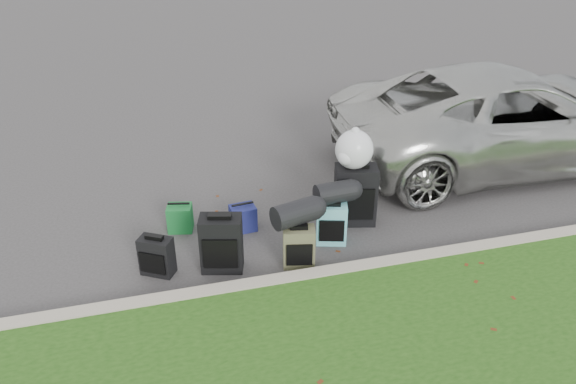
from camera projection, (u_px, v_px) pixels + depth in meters
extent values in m
plane|color=#383535|center=(299.00, 235.00, 7.31)|extent=(120.00, 120.00, 0.00)
cube|color=#9E937F|center=(324.00, 276.00, 6.43)|extent=(120.00, 0.18, 0.15)
imported|color=#B7B7B2|center=(508.00, 117.00, 8.93)|extent=(5.63, 2.72, 1.54)
cube|color=black|center=(157.00, 256.00, 6.49)|extent=(0.43, 0.37, 0.47)
cube|color=black|center=(221.00, 244.00, 6.52)|extent=(0.54, 0.40, 0.70)
cube|color=#45452D|center=(299.00, 247.00, 6.62)|extent=(0.41, 0.31, 0.51)
cube|color=teal|center=(332.00, 224.00, 7.05)|extent=(0.42, 0.32, 0.54)
cube|color=black|center=(355.00, 195.00, 7.41)|extent=(0.61, 0.45, 0.82)
cube|color=#186D2E|center=(180.00, 218.00, 7.34)|extent=(0.36, 0.31, 0.36)
cube|color=navy|center=(243.00, 218.00, 7.36)|extent=(0.34, 0.28, 0.34)
cylinder|color=black|center=(296.00, 213.00, 6.52)|extent=(0.60, 0.43, 0.29)
cylinder|color=black|center=(335.00, 193.00, 6.92)|extent=(0.51, 0.31, 0.27)
sphere|color=white|center=(354.00, 149.00, 7.11)|extent=(0.49, 0.49, 0.49)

